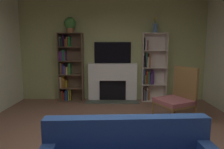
# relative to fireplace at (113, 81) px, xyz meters

# --- Properties ---
(wall_back_accent) EXTENTS (5.43, 0.06, 2.83)m
(wall_back_accent) POSITION_rel_fireplace_xyz_m (0.00, 0.14, 0.85)
(wall_back_accent) COLOR tan
(wall_back_accent) RESTS_ON ground_plane
(fireplace) EXTENTS (1.49, 0.51, 1.08)m
(fireplace) POSITION_rel_fireplace_xyz_m (0.00, 0.00, 0.00)
(fireplace) COLOR white
(fireplace) RESTS_ON ground_plane
(tv) EXTENTS (1.04, 0.06, 0.60)m
(tv) POSITION_rel_fireplace_xyz_m (0.00, 0.08, 0.81)
(tv) COLOR black
(tv) RESTS_ON fireplace
(bookshelf_left) EXTENTS (0.68, 0.34, 1.93)m
(bookshelf_left) POSITION_rel_fireplace_xyz_m (-1.26, -0.02, 0.37)
(bookshelf_left) COLOR brown
(bookshelf_left) RESTS_ON ground_plane
(bookshelf_right) EXTENTS (0.68, 0.30, 1.93)m
(bookshelf_right) POSITION_rel_fireplace_xyz_m (1.09, 0.00, 0.33)
(bookshelf_right) COLOR silver
(bookshelf_right) RESTS_ON ground_plane
(potted_plant) EXTENTS (0.32, 0.32, 0.42)m
(potted_plant) POSITION_rel_fireplace_xyz_m (-1.17, -0.04, 1.60)
(potted_plant) COLOR #AA6C43
(potted_plant) RESTS_ON bookshelf_left
(vase_with_flowers) EXTENTS (0.12, 0.12, 0.42)m
(vase_with_flowers) POSITION_rel_fireplace_xyz_m (1.17, -0.04, 1.51)
(vase_with_flowers) COLOR #456DA1
(vase_with_flowers) RESTS_ON bookshelf_right
(armchair) EXTENTS (0.84, 0.84, 1.14)m
(armchair) POSITION_rel_fireplace_xyz_m (1.35, -1.66, -0.02)
(armchair) COLOR brown
(armchair) RESTS_ON ground_plane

